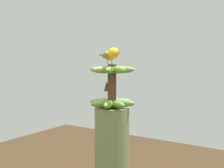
# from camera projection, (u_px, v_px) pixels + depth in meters

# --- Properties ---
(banana_bunch) EXTENTS (0.28, 0.28, 0.26)m
(banana_bunch) POSITION_uv_depth(u_px,v_px,m) (112.00, 86.00, 1.75)
(banana_bunch) COLOR #4C2D1E
(banana_bunch) RESTS_ON banana_tree
(perched_bird) EXTENTS (0.20, 0.13, 0.10)m
(perched_bird) POSITION_uv_depth(u_px,v_px,m) (111.00, 55.00, 1.72)
(perched_bird) COLOR #C68933
(perched_bird) RESTS_ON banana_bunch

